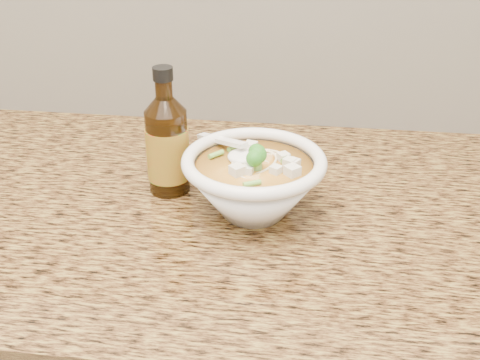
# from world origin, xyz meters

# --- Properties ---
(counter_slab) EXTENTS (4.00, 0.68, 0.04)m
(counter_slab) POSITION_xyz_m (0.00, 1.68, 0.88)
(counter_slab) COLOR olive
(counter_slab) RESTS_ON cabinet
(soup_bowl) EXTENTS (0.21, 0.21, 0.12)m
(soup_bowl) POSITION_xyz_m (0.15, 1.65, 0.95)
(soup_bowl) COLOR white
(soup_bowl) RESTS_ON counter_slab
(hot_sauce_bottle) EXTENTS (0.08, 0.08, 0.20)m
(hot_sauce_bottle) POSITION_xyz_m (0.01, 1.70, 0.98)
(hot_sauce_bottle) COLOR #311B06
(hot_sauce_bottle) RESTS_ON counter_slab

